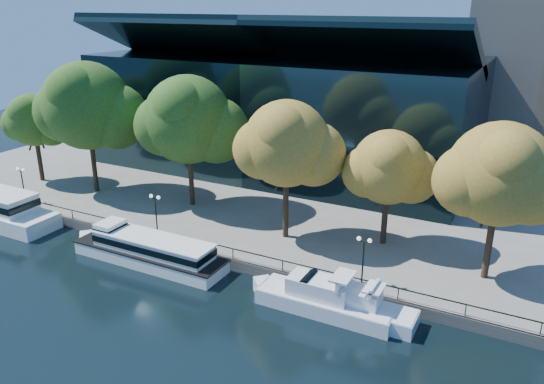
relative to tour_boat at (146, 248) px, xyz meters
The scene contains 16 objects.
ground 3.20m from the tour_boat, 12.66° to the right, with size 160.00×160.00×0.00m, color black.
promenade 35.86m from the tour_boat, 85.47° to the left, with size 90.00×67.08×1.00m.
railing 3.90m from the tour_boat, 42.71° to the left, with size 88.20×0.08×0.99m.
convention_building 31.98m from the tour_boat, 92.15° to the left, with size 50.00×24.57×21.43m.
tour_boat is the anchor object (origin of this frame).
cruiser_near 17.43m from the tour_boat, ahead, with size 12.01×3.09×3.48m.
cruiser_far 20.14m from the tour_boat, ahead, with size 9.65×2.67×3.15m.
tree_0 28.45m from the tour_boat, 158.46° to the left, with size 8.18×6.71×11.16m.
tree_1 21.59m from the tour_boat, 147.59° to the left, with size 12.74×10.44×15.51m.
tree_2 15.41m from the tour_boat, 104.80° to the left, with size 12.00×9.84×14.59m.
tree_3 16.18m from the tour_boat, 41.88° to the left, with size 10.16×8.33×13.47m.
tree_4 23.56m from the tour_boat, 32.33° to the left, with size 8.57×7.03×11.02m.
tree_5 31.20m from the tour_boat, 18.28° to the left, with size 10.35×8.49×13.23m.
lamp_0 21.61m from the tour_boat, 169.62° to the left, with size 1.26×0.36×4.03m.
lamp_1 5.00m from the tour_boat, 114.71° to the left, with size 1.26×0.36×4.03m.
lamp_2 20.04m from the tour_boat, 11.22° to the left, with size 1.26×0.36×4.03m.
Camera 1 is at (27.98, -33.07, 22.80)m, focal length 35.00 mm.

